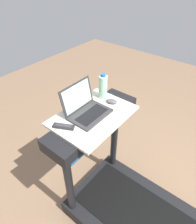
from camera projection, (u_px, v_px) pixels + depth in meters
treadmill_base at (143, 214)px, 1.86m from camera, size 0.90×1.64×1.08m
desk_board at (93, 115)px, 1.61m from camera, size 0.66×0.47×0.02m
laptop at (86, 109)px, 1.59m from camera, size 0.33×0.27×0.24m
computer_mouse at (111, 101)px, 1.72m from camera, size 0.09×0.11×0.03m
water_bottle at (103, 87)px, 1.73m from camera, size 0.07×0.07×0.23m
tv_remote at (64, 126)px, 1.48m from camera, size 0.12×0.16×0.02m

